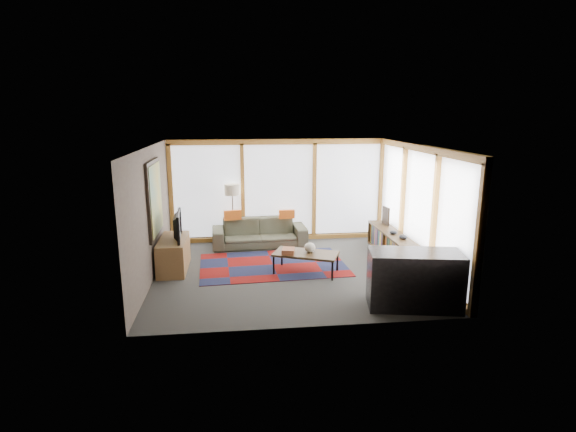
{
  "coord_description": "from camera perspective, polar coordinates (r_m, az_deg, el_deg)",
  "views": [
    {
      "loc": [
        -1.07,
        -8.81,
        3.24
      ],
      "look_at": [
        0.0,
        0.4,
        1.1
      ],
      "focal_mm": 28.0,
      "sensor_mm": 36.0,
      "label": 1
    }
  ],
  "objects": [
    {
      "name": "tv_console",
      "position": [
        9.78,
        -14.31,
        -4.71
      ],
      "size": [
        0.56,
        1.34,
        0.67
      ],
      "primitive_type": "cube",
      "color": "brown",
      "rests_on": "ground"
    },
    {
      "name": "television",
      "position": [
        9.57,
        -14.26,
        -1.22
      ],
      "size": [
        0.2,
        1.0,
        0.57
      ],
      "primitive_type": "imported",
      "rotation": [
        0.0,
        0.0,
        1.64
      ],
      "color": "black",
      "rests_on": "tv_console"
    },
    {
      "name": "rug",
      "position": [
        9.84,
        -1.94,
        -6.2
      ],
      "size": [
        3.22,
        2.17,
        0.01
      ],
      "primitive_type": "cube",
      "rotation": [
        0.0,
        0.0,
        0.06
      ],
      "color": "#670C0A",
      "rests_on": "ground"
    },
    {
      "name": "pillow_right",
      "position": [
        11.13,
        -0.15,
        0.24
      ],
      "size": [
        0.39,
        0.13,
        0.21
      ],
      "primitive_type": "cube",
      "rotation": [
        0.0,
        0.0,
        0.03
      ],
      "color": "#C55818",
      "rests_on": "sofa"
    },
    {
      "name": "sofa",
      "position": [
        11.15,
        -3.65,
        -2.11
      ],
      "size": [
        2.35,
        1.0,
        0.67
      ],
      "primitive_type": "imported",
      "rotation": [
        0.0,
        0.0,
        0.05
      ],
      "color": "#3C3D2C",
      "rests_on": "ground"
    },
    {
      "name": "room_envelope",
      "position": [
        9.65,
        2.81,
        2.84
      ],
      "size": [
        5.52,
        5.02,
        2.62
      ],
      "color": "#453934",
      "rests_on": "ground"
    },
    {
      "name": "coffee_table",
      "position": [
        9.32,
        2.28,
        -5.95
      ],
      "size": [
        1.44,
        1.1,
        0.43
      ],
      "primitive_type": null,
      "rotation": [
        0.0,
        0.0,
        -0.4
      ],
      "color": "black",
      "rests_on": "ground"
    },
    {
      "name": "vase",
      "position": [
        9.27,
        2.78,
        -4.01
      ],
      "size": [
        0.26,
        0.26,
        0.2
      ],
      "primitive_type": "ellipsoid",
      "rotation": [
        0.0,
        0.0,
        -0.13
      ],
      "color": "beige",
      "rests_on": "coffee_table"
    },
    {
      "name": "bookshelf",
      "position": [
        10.59,
        12.98,
        -3.51
      ],
      "size": [
        0.42,
        2.33,
        0.58
      ],
      "primitive_type": null,
      "color": "black",
      "rests_on": "ground"
    },
    {
      "name": "bowl_a",
      "position": [
        9.99,
        14.4,
        -2.57
      ],
      "size": [
        0.22,
        0.22,
        0.09
      ],
      "primitive_type": "ellipsoid",
      "rotation": [
        0.0,
        0.0,
        -0.21
      ],
      "color": "black",
      "rests_on": "bookshelf"
    },
    {
      "name": "bar_counter",
      "position": [
        7.95,
        15.77,
        -7.78
      ],
      "size": [
        1.64,
        0.98,
        0.97
      ],
      "primitive_type": "cube",
      "rotation": [
        0.0,
        0.0,
        -0.18
      ],
      "color": "black",
      "rests_on": "ground"
    },
    {
      "name": "book_stack",
      "position": [
        9.19,
        0.04,
        -4.47
      ],
      "size": [
        0.3,
        0.35,
        0.1
      ],
      "primitive_type": "cube",
      "rotation": [
        0.0,
        0.0,
        -0.21
      ],
      "color": "brown",
      "rests_on": "coffee_table"
    },
    {
      "name": "shelf_picture",
      "position": [
        11.13,
        12.32,
        0.03
      ],
      "size": [
        0.08,
        0.33,
        0.43
      ],
      "primitive_type": "cube",
      "rotation": [
        0.0,
        0.0,
        0.11
      ],
      "color": "black",
      "rests_on": "bookshelf"
    },
    {
      "name": "floor_lamp",
      "position": [
        11.25,
        -7.02,
        0.19
      ],
      "size": [
        0.38,
        0.38,
        1.53
      ],
      "primitive_type": null,
      "color": "#2E2116",
      "rests_on": "ground"
    },
    {
      "name": "bowl_b",
      "position": [
        10.34,
        13.23,
        -2.01
      ],
      "size": [
        0.2,
        0.2,
        0.09
      ],
      "primitive_type": "ellipsoid",
      "rotation": [
        0.0,
        0.0,
        0.2
      ],
      "color": "black",
      "rests_on": "bookshelf"
    },
    {
      "name": "ground",
      "position": [
        9.45,
        0.28,
        -7.06
      ],
      "size": [
        5.5,
        5.5,
        0.0
      ],
      "primitive_type": "plane",
      "color": "#302F2D",
      "rests_on": "ground"
    },
    {
      "name": "pillow_left",
      "position": [
        11.07,
        -7.06,
        0.12
      ],
      "size": [
        0.44,
        0.21,
        0.23
      ],
      "primitive_type": "cube",
      "rotation": [
        0.0,
        0.0,
        0.21
      ],
      "color": "#C55818",
      "rests_on": "sofa"
    }
  ]
}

